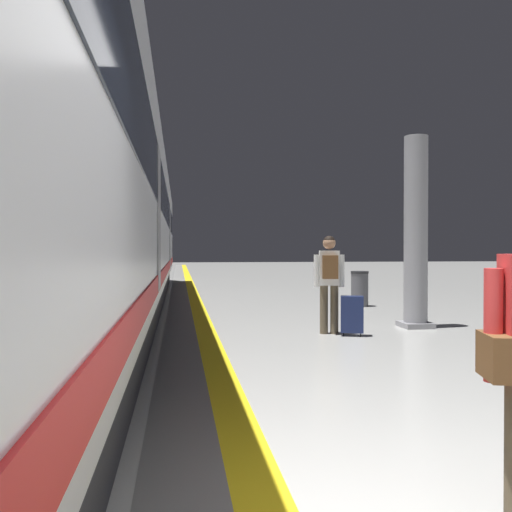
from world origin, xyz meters
The scene contains 7 objects.
safety_line_strip centered at (-0.57, 10.00, 0.00)m, with size 0.36×80.00×0.01m, color yellow.
tactile_edge_band centered at (-0.96, 10.00, 0.00)m, with size 0.73×80.00×0.01m, color slate.
high_speed_train centered at (-2.79, 10.33, 2.50)m, with size 2.94×29.06×4.97m.
passenger_near centered at (1.54, 7.11, 1.01)m, with size 0.53×0.37×1.71m.
suitcase_near centered at (1.86, 6.85, 0.37)m, with size 0.43×0.33×0.68m.
platform_pillar centered at (3.37, 7.63, 1.72)m, with size 0.56×0.56×3.60m.
waste_bin centered at (3.59, 11.38, 0.46)m, with size 0.46×0.46×0.91m.
Camera 1 is at (-1.05, -1.85, 1.47)m, focal length 37.37 mm.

